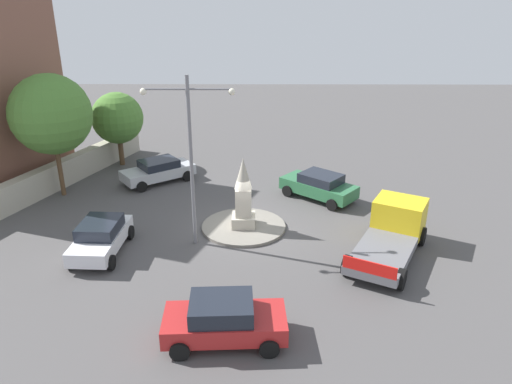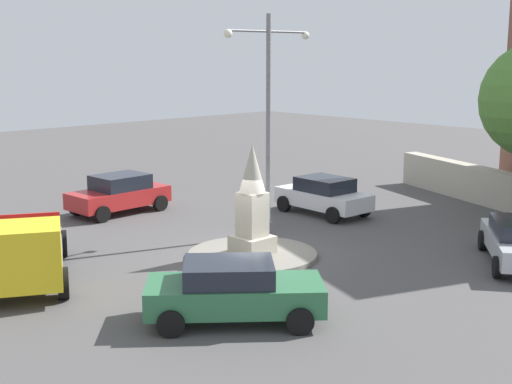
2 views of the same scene
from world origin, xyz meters
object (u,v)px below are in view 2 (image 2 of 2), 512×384
Objects in this scene: car_green_waiting at (233,290)px; truck_yellow_far_side at (20,254)px; streetlamp at (268,104)px; car_red_near_island at (119,193)px; monument at (252,203)px; car_white_parked_left at (324,195)px.

car_green_waiting is 6.31m from truck_yellow_far_side.
streetlamp reaches higher than car_red_near_island.
monument is 5.54m from car_green_waiting.
streetlamp reaches higher than monument.
streetlamp is 5.60m from car_white_parked_left.
car_red_near_island reaches higher than car_green_waiting.
car_green_waiting is 0.72× the size of truck_yellow_far_side.
car_white_parked_left is at bearing -44.94° from car_red_near_island.
streetlamp is 9.53m from truck_yellow_far_side.
monument is 3.90m from streetlamp.
car_red_near_island is (-1.78, 6.68, -3.80)m from streetlamp.
car_red_near_island is at bearing 104.94° from streetlamp.
monument is 6.68m from car_white_parked_left.
car_red_near_island is (0.38, 8.19, -0.92)m from monument.
truck_yellow_far_side is at bearing 162.53° from monument.
car_red_near_island is 1.03× the size of car_white_parked_left.
car_white_parked_left is 12.79m from truck_yellow_far_side.
monument is at bearing 42.14° from car_green_waiting.
streetlamp is 1.76× the size of car_green_waiting.
monument reaches higher than car_red_near_island.
streetlamp is 1.92× the size of car_white_parked_left.
truck_yellow_far_side reaches higher than car_white_parked_left.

